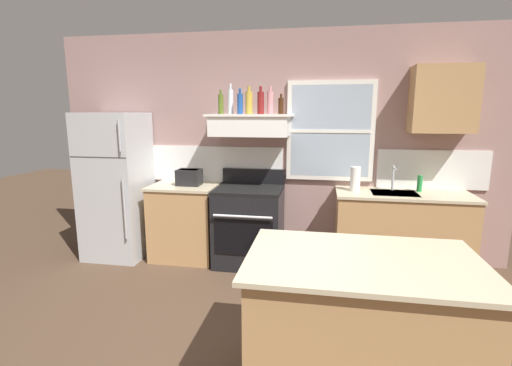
# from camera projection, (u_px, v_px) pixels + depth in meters

# --- Properties ---
(back_wall) EXTENTS (5.40, 0.11, 2.70)m
(back_wall) POSITION_uv_depth(u_px,v_px,m) (277.00, 147.00, 4.48)
(back_wall) COLOR gray
(back_wall) RESTS_ON ground_plane
(refrigerator) EXTENTS (0.70, 0.72, 1.76)m
(refrigerator) POSITION_uv_depth(u_px,v_px,m) (117.00, 186.00, 4.53)
(refrigerator) COLOR #B7BABC
(refrigerator) RESTS_ON ground_plane
(counter_left_of_stove) EXTENTS (0.79, 0.63, 0.91)m
(counter_left_of_stove) POSITION_uv_depth(u_px,v_px,m) (186.00, 221.00, 4.53)
(counter_left_of_stove) COLOR tan
(counter_left_of_stove) RESTS_ON ground_plane
(toaster) EXTENTS (0.30, 0.20, 0.19)m
(toaster) POSITION_uv_depth(u_px,v_px,m) (189.00, 177.00, 4.41)
(toaster) COLOR black
(toaster) RESTS_ON counter_left_of_stove
(stove_range) EXTENTS (0.76, 0.69, 1.09)m
(stove_range) POSITION_uv_depth(u_px,v_px,m) (249.00, 225.00, 4.35)
(stove_range) COLOR black
(stove_range) RESTS_ON ground_plane
(range_hood_shelf) EXTENTS (0.96, 0.52, 0.24)m
(range_hood_shelf) POSITION_uv_depth(u_px,v_px,m) (250.00, 125.00, 4.22)
(range_hood_shelf) COLOR white
(bottle_olive_oil_square) EXTENTS (0.06, 0.06, 0.28)m
(bottle_olive_oil_square) POSITION_uv_depth(u_px,v_px,m) (221.00, 104.00, 4.29)
(bottle_olive_oil_square) COLOR #4C601E
(bottle_olive_oil_square) RESTS_ON range_hood_shelf
(bottle_clear_tall) EXTENTS (0.06, 0.06, 0.34)m
(bottle_clear_tall) POSITION_uv_depth(u_px,v_px,m) (231.00, 101.00, 4.27)
(bottle_clear_tall) COLOR silver
(bottle_clear_tall) RESTS_ON range_hood_shelf
(bottle_blue_liqueur) EXTENTS (0.07, 0.07, 0.28)m
(bottle_blue_liqueur) POSITION_uv_depth(u_px,v_px,m) (240.00, 103.00, 4.16)
(bottle_blue_liqueur) COLOR #1E478C
(bottle_blue_liqueur) RESTS_ON range_hood_shelf
(bottle_champagne_gold_foil) EXTENTS (0.08, 0.08, 0.31)m
(bottle_champagne_gold_foil) POSITION_uv_depth(u_px,v_px,m) (249.00, 102.00, 4.14)
(bottle_champagne_gold_foil) COLOR #B29333
(bottle_champagne_gold_foil) RESTS_ON range_hood_shelf
(bottle_red_label_wine) EXTENTS (0.07, 0.07, 0.30)m
(bottle_red_label_wine) POSITION_uv_depth(u_px,v_px,m) (261.00, 103.00, 4.12)
(bottle_red_label_wine) COLOR maroon
(bottle_red_label_wine) RESTS_ON range_hood_shelf
(bottle_rose_pink) EXTENTS (0.07, 0.07, 0.31)m
(bottle_rose_pink) POSITION_uv_depth(u_px,v_px,m) (270.00, 102.00, 4.11)
(bottle_rose_pink) COLOR #C67F84
(bottle_rose_pink) RESTS_ON range_hood_shelf
(bottle_brown_stout) EXTENTS (0.06, 0.06, 0.22)m
(bottle_brown_stout) POSITION_uv_depth(u_px,v_px,m) (281.00, 106.00, 4.15)
(bottle_brown_stout) COLOR #381E0F
(bottle_brown_stout) RESTS_ON range_hood_shelf
(counter_right_with_sink) EXTENTS (1.43, 0.63, 0.91)m
(counter_right_with_sink) POSITION_uv_depth(u_px,v_px,m) (401.00, 233.00, 4.10)
(counter_right_with_sink) COLOR tan
(counter_right_with_sink) RESTS_ON ground_plane
(sink_faucet) EXTENTS (0.03, 0.17, 0.28)m
(sink_faucet) POSITION_uv_depth(u_px,v_px,m) (393.00, 175.00, 4.09)
(sink_faucet) COLOR silver
(sink_faucet) RESTS_ON counter_right_with_sink
(paper_towel_roll) EXTENTS (0.11, 0.11, 0.27)m
(paper_towel_roll) POSITION_uv_depth(u_px,v_px,m) (355.00, 179.00, 4.07)
(paper_towel_roll) COLOR white
(paper_towel_roll) RESTS_ON counter_right_with_sink
(dish_soap_bottle) EXTENTS (0.06, 0.06, 0.18)m
(dish_soap_bottle) POSITION_uv_depth(u_px,v_px,m) (420.00, 183.00, 4.06)
(dish_soap_bottle) COLOR #268C3F
(dish_soap_bottle) RESTS_ON counter_right_with_sink
(kitchen_island) EXTENTS (1.40, 0.90, 0.91)m
(kitchen_island) POSITION_uv_depth(u_px,v_px,m) (359.00, 327.00, 2.31)
(kitchen_island) COLOR tan
(kitchen_island) RESTS_ON ground_plane
(upper_cabinet_right) EXTENTS (0.64, 0.32, 0.70)m
(upper_cabinet_right) POSITION_uv_depth(u_px,v_px,m) (443.00, 99.00, 3.90)
(upper_cabinet_right) COLOR tan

